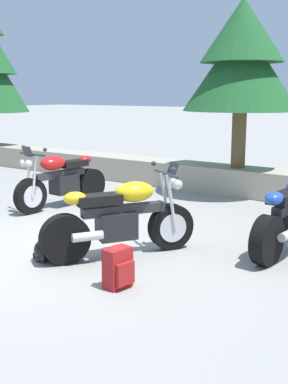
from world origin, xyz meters
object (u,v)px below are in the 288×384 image
rider_helmet (44,250)px  motorcycle_red_near_left (61,181)px  rider_backpack (118,266)px  pine_tree_mid_left (242,58)px  motorcycle_yellow_centre (122,219)px

rider_helmet → motorcycle_red_near_left: bearing=131.1°
rider_backpack → pine_tree_mid_left: 6.02m
pine_tree_mid_left → motorcycle_red_near_left: bearing=-125.4°
rider_backpack → pine_tree_mid_left: pine_tree_mid_left is taller
motorcycle_yellow_centre → rider_backpack: motorcycle_yellow_centre is taller
motorcycle_red_near_left → rider_backpack: bearing=-36.2°
motorcycle_yellow_centre → rider_helmet: bearing=-132.7°
motorcycle_yellow_centre → rider_helmet: (-0.67, -0.72, -0.35)m
motorcycle_red_near_left → pine_tree_mid_left: (2.12, 2.98, 2.26)m
rider_helmet → rider_backpack: bearing=-5.6°
motorcycle_red_near_left → rider_backpack: motorcycle_red_near_left is taller
motorcycle_red_near_left → rider_helmet: bearing=-48.9°
motorcycle_red_near_left → rider_backpack: 4.03m
motorcycle_red_near_left → motorcycle_yellow_centre: bearing=-30.2°
motorcycle_red_near_left → motorcycle_yellow_centre: (2.63, -1.53, 0.00)m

